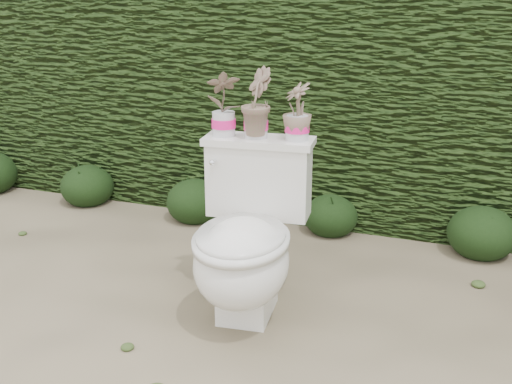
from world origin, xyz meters
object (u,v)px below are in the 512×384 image
(potted_plant_center, at_px, (256,105))
(potted_plant_left, at_px, (223,105))
(toilet, at_px, (246,244))
(potted_plant_right, at_px, (297,113))

(potted_plant_center, bearing_deg, potted_plant_left, 78.86)
(toilet, xyz_separation_m, potted_plant_center, (-0.04, 0.24, 0.57))
(toilet, xyz_separation_m, potted_plant_right, (0.15, 0.26, 0.54))
(potted_plant_center, height_order, potted_plant_right, potted_plant_center)
(toilet, bearing_deg, potted_plant_center, 93.29)
(potted_plant_left, bearing_deg, potted_plant_right, 156.45)
(toilet, relative_size, potted_plant_left, 2.74)
(toilet, xyz_separation_m, potted_plant_left, (-0.19, 0.22, 0.56))
(toilet, bearing_deg, potted_plant_right, 54.01)
(potted_plant_center, bearing_deg, toilet, 172.15)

